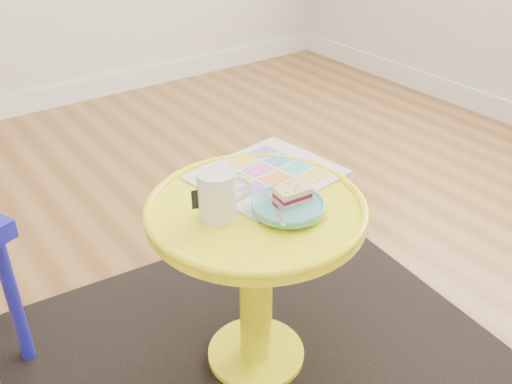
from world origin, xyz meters
TOP-DOWN VIEW (x-y plane):
  - floor at (0.00, 0.00)m, footprint 4.00×4.00m
  - rug at (-0.07, -0.20)m, footprint 1.40×1.22m
  - side_table at (-0.07, -0.20)m, footprint 0.54×0.54m
  - newspaper at (0.04, -0.10)m, footprint 0.39×0.34m
  - mug at (-0.17, -0.19)m, footprint 0.13×0.09m
  - plate at (-0.03, -0.27)m, footprint 0.17×0.17m
  - cake_slice at (-0.01, -0.27)m, footprint 0.08×0.06m
  - fork at (-0.06, -0.27)m, footprint 0.07×0.14m

SIDE VIEW (x-z plane):
  - floor at x=0.00m, z-range 0.00..0.00m
  - rug at x=-0.07m, z-range 0.00..0.01m
  - side_table at x=-0.07m, z-range 0.11..0.62m
  - newspaper at x=0.04m, z-range 0.51..0.52m
  - plate at x=-0.03m, z-range 0.52..0.54m
  - fork at x=-0.06m, z-range 0.54..0.54m
  - cake_slice at x=-0.01m, z-range 0.54..0.57m
  - mug at x=-0.17m, z-range 0.51..0.63m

